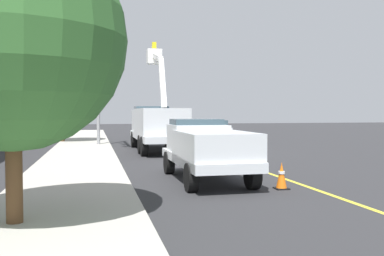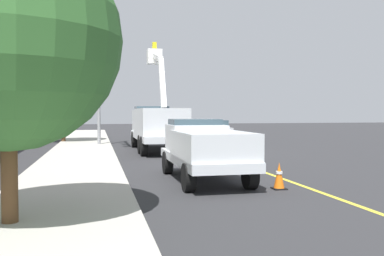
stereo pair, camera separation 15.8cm
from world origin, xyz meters
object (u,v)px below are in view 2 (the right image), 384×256
(traffic_cone_leading, at_px, (279,176))
(utility_bucket_truck, at_px, (157,124))
(service_pickup_truck, at_px, (204,148))
(passing_minivan, at_px, (212,129))
(traffic_cone_mid_rear, at_px, (198,146))
(traffic_signal_mast, at_px, (99,57))
(traffic_cone_mid_front, at_px, (232,158))
(traffic_cone_trailing, at_px, (176,140))

(traffic_cone_leading, bearing_deg, utility_bucket_truck, 8.52)
(service_pickup_truck, xyz_separation_m, traffic_cone_leading, (-1.97, -1.83, -0.72))
(service_pickup_truck, distance_m, passing_minivan, 19.42)
(traffic_cone_mid_rear, height_order, traffic_signal_mast, traffic_signal_mast)
(service_pickup_truck, height_order, traffic_cone_mid_front, service_pickup_truck)
(traffic_cone_leading, height_order, traffic_signal_mast, traffic_signal_mast)
(traffic_cone_mid_rear, relative_size, traffic_cone_trailing, 1.04)
(utility_bucket_truck, bearing_deg, traffic_cone_leading, -171.48)
(passing_minivan, height_order, traffic_cone_leading, passing_minivan)
(utility_bucket_truck, distance_m, service_pickup_truck, 11.38)
(utility_bucket_truck, bearing_deg, traffic_cone_mid_front, -166.15)
(service_pickup_truck, xyz_separation_m, passing_minivan, (18.71, -5.18, -0.15))
(utility_bucket_truck, distance_m, traffic_cone_leading, 13.53)
(traffic_cone_mid_front, distance_m, traffic_cone_mid_rear, 6.08)
(passing_minivan, distance_m, traffic_signal_mast, 10.97)
(traffic_signal_mast, bearing_deg, traffic_cone_mid_rear, -134.27)
(utility_bucket_truck, bearing_deg, traffic_signal_mast, 49.43)
(utility_bucket_truck, relative_size, service_pickup_truck, 1.46)
(passing_minivan, relative_size, traffic_cone_leading, 5.98)
(traffic_cone_leading, bearing_deg, service_pickup_truck, 42.91)
(service_pickup_truck, xyz_separation_m, traffic_cone_mid_rear, (9.04, -1.80, -0.69))
(traffic_cone_mid_front, bearing_deg, service_pickup_truck, 147.23)
(service_pickup_truck, relative_size, passing_minivan, 1.17)
(traffic_cone_mid_front, bearing_deg, traffic_cone_leading, 179.13)
(traffic_cone_mid_rear, bearing_deg, traffic_cone_mid_front, -179.04)
(utility_bucket_truck, xyz_separation_m, traffic_cone_leading, (-13.33, -2.00, -1.21))
(traffic_cone_leading, height_order, traffic_cone_mid_rear, traffic_cone_mid_rear)
(service_pickup_truck, xyz_separation_m, traffic_cone_trailing, (14.88, -1.60, -0.71))
(traffic_cone_leading, xyz_separation_m, traffic_cone_mid_front, (4.92, -0.08, 0.00))
(service_pickup_truck, bearing_deg, passing_minivan, -15.46)
(passing_minivan, xyz_separation_m, traffic_cone_trailing, (-3.84, 3.58, -0.56))
(service_pickup_truck, height_order, traffic_cone_leading, service_pickup_truck)
(traffic_cone_trailing, bearing_deg, service_pickup_truck, 173.85)
(utility_bucket_truck, relative_size, traffic_cone_trailing, 9.81)
(traffic_cone_mid_front, bearing_deg, utility_bucket_truck, 13.85)
(traffic_cone_leading, bearing_deg, traffic_cone_mid_front, -0.87)
(utility_bucket_truck, height_order, traffic_cone_mid_front, utility_bucket_truck)
(utility_bucket_truck, xyz_separation_m, service_pickup_truck, (-11.36, -0.17, -0.49))
(traffic_cone_leading, bearing_deg, traffic_signal_mast, 18.39)
(passing_minivan, relative_size, traffic_signal_mast, 0.55)
(traffic_cone_mid_rear, bearing_deg, service_pickup_truck, 168.73)
(traffic_cone_leading, xyz_separation_m, traffic_cone_mid_rear, (11.01, 0.03, 0.03))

